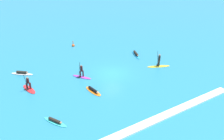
{
  "coord_description": "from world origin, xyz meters",
  "views": [
    {
      "loc": [
        -14.99,
        -23.84,
        14.78
      ],
      "look_at": [
        0.0,
        0.0,
        0.5
      ],
      "focal_mm": 38.99,
      "sensor_mm": 36.0,
      "label": 1
    }
  ],
  "objects": [
    {
      "name": "surfer_on_blue_board",
      "position": [
        6.31,
        3.16,
        0.17
      ],
      "size": [
        1.64,
        3.26,
        0.46
      ],
      "rotation": [
        0.0,
        0.0,
        4.37
      ],
      "color": "#1E8CD1",
      "rests_on": "ground_plane"
    },
    {
      "name": "surfer_on_red_board",
      "position": [
        -10.3,
        1.71,
        0.38
      ],
      "size": [
        1.21,
        2.72,
        2.13
      ],
      "rotation": [
        0.0,
        0.0,
        4.9
      ],
      "color": "red",
      "rests_on": "ground_plane"
    },
    {
      "name": "wave_crest",
      "position": [
        0.0,
        -10.4,
        0.09
      ],
      "size": [
        17.44,
        0.9,
        0.18
      ],
      "primitive_type": "cube",
      "color": "white",
      "rests_on": "ground_plane"
    },
    {
      "name": "marker_buoy",
      "position": [
        -0.27,
        11.71,
        0.15
      ],
      "size": [
        0.49,
        0.49,
        1.03
      ],
      "color": "#E55119",
      "rests_on": "ground_plane"
    },
    {
      "name": "surfer_on_teal_board",
      "position": [
        -9.85,
        -5.59,
        0.14
      ],
      "size": [
        1.77,
        2.72,
        0.39
      ],
      "rotation": [
        0.0,
        0.0,
        5.19
      ],
      "color": "#33C6CC",
      "rests_on": "ground_plane"
    },
    {
      "name": "surfer_on_purple_board",
      "position": [
        -3.82,
        1.13,
        0.51
      ],
      "size": [
        1.95,
        2.48,
        2.13
      ],
      "rotation": [
        0.0,
        0.0,
        2.17
      ],
      "color": "purple",
      "rests_on": "ground_plane"
    },
    {
      "name": "surfer_on_orange_board",
      "position": [
        -4.19,
        -2.65,
        0.14
      ],
      "size": [
        1.09,
        2.73,
        0.39
      ],
      "rotation": [
        0.0,
        0.0,
        4.85
      ],
      "color": "orange",
      "rests_on": "ground_plane"
    },
    {
      "name": "ground_plane",
      "position": [
        0.0,
        0.0,
        0.0
      ],
      "size": [
        120.0,
        120.0,
        0.0
      ],
      "primitive_type": "plane",
      "color": "teal",
      "rests_on": "ground"
    },
    {
      "name": "surfer_on_white_board",
      "position": [
        -10.02,
        6.03,
        0.17
      ],
      "size": [
        2.63,
        2.38,
        0.47
      ],
      "rotation": [
        0.0,
        0.0,
        5.57
      ],
      "color": "white",
      "rests_on": "ground_plane"
    },
    {
      "name": "surfer_on_yellow_board",
      "position": [
        6.54,
        -1.7,
        0.48
      ],
      "size": [
        3.16,
        1.88,
        2.16
      ],
      "rotation": [
        0.0,
        0.0,
        2.72
      ],
      "color": "yellow",
      "rests_on": "ground_plane"
    }
  ]
}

